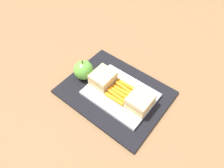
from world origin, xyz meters
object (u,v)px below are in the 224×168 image
sandwich_half_left (140,101)px  sandwich_half_right (103,78)px  food_tray (120,94)px  apple (84,70)px  carrot_sticks_bundle (120,92)px

sandwich_half_left → sandwich_half_right: same height
food_tray → apple: size_ratio=2.76×
carrot_sticks_bundle → apple: apple is taller
sandwich_half_right → sandwich_half_left: bearing=180.0°
carrot_sticks_bundle → food_tray: bearing=-129.7°
food_tray → sandwich_half_left: (-0.08, 0.00, 0.03)m
food_tray → apple: 0.16m
sandwich_half_right → apple: size_ratio=0.96×
apple → food_tray: bearing=-174.2°
carrot_sticks_bundle → apple: size_ratio=1.05×
food_tray → sandwich_half_right: bearing=0.0°
apple → carrot_sticks_bundle: bearing=-174.3°
sandwich_half_left → apple: bearing=3.9°
sandwich_half_right → apple: (0.08, 0.02, 0.00)m
food_tray → sandwich_half_left: 0.08m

